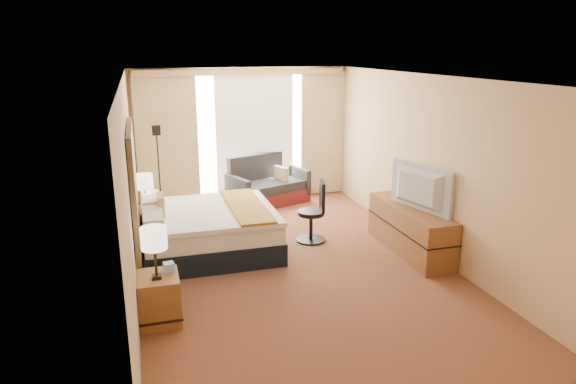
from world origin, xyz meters
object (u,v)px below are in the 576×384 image
object	(u,v)px
nightstand_left	(159,299)
lamp_right	(144,182)
nightstand_right	(151,226)
bed	(208,230)
media_dresser	(410,229)
desk_chair	(314,215)
television	(415,188)
loveseat	(267,187)
floor_lamp	(158,152)
lamp_left	(154,239)

from	to	relation	value
nightstand_left	lamp_right	bearing A→B (deg)	91.33
nightstand_right	bed	size ratio (longest dim) A/B	0.28
media_dresser	bed	distance (m)	3.01
desk_chair	lamp_right	distance (m)	2.67
nightstand_left	television	distance (m)	3.83
bed	loveseat	xyz separation A→B (m)	(1.46, 2.20, -0.03)
nightstand_left	lamp_right	xyz separation A→B (m)	(-0.06, 2.52, 0.71)
desk_chair	lamp_right	bearing A→B (deg)	178.81
nightstand_right	floor_lamp	size ratio (longest dim) A/B	0.34
nightstand_right	floor_lamp	xyz separation A→B (m)	(0.22, 1.57, 0.87)
nightstand_right	desk_chair	distance (m)	2.56
nightstand_left	lamp_left	size ratio (longest dim) A/B	0.94
loveseat	floor_lamp	distance (m)	2.21
loveseat	bed	bearing A→B (deg)	-143.55
nightstand_left	floor_lamp	size ratio (longest dim) A/B	0.34
media_dresser	floor_lamp	world-z (taller)	floor_lamp
nightstand_right	loveseat	world-z (taller)	loveseat
television	lamp_left	bearing A→B (deg)	89.67
nightstand_left	lamp_left	distance (m)	0.73
nightstand_left	bed	xyz separation A→B (m)	(0.81, 1.89, 0.07)
lamp_left	television	xyz separation A→B (m)	(3.66, 0.96, 0.02)
nightstand_right	floor_lamp	distance (m)	1.81
nightstand_left	floor_lamp	distance (m)	4.17
television	floor_lamp	bearing A→B (deg)	32.12
desk_chair	lamp_right	world-z (taller)	lamp_right
media_dresser	nightstand_right	bearing A→B (deg)	158.60
media_dresser	television	xyz separation A→B (m)	(-0.05, -0.15, 0.68)
media_dresser	lamp_left	distance (m)	3.93
lamp_right	television	xyz separation A→B (m)	(3.71, -1.61, 0.05)
media_dresser	bed	size ratio (longest dim) A/B	0.93
lamp_right	nightstand_right	bearing A→B (deg)	-15.01
loveseat	lamp_right	distance (m)	2.89
nightstand_left	desk_chair	size ratio (longest dim) A/B	0.56
nightstand_left	media_dresser	xyz separation A→B (m)	(3.70, 1.05, 0.07)
nightstand_right	loveseat	size ratio (longest dim) A/B	0.33
media_dresser	lamp_right	world-z (taller)	lamp_right
loveseat	lamp_left	xyz separation A→B (m)	(-2.28, -4.16, 0.69)
desk_chair	lamp_left	bearing A→B (deg)	-129.06
nightstand_left	nightstand_right	xyz separation A→B (m)	(0.00, 2.50, 0.00)
television	nightstand_right	bearing A→B (deg)	51.27
lamp_right	lamp_left	bearing A→B (deg)	-88.90
nightstand_left	loveseat	size ratio (longest dim) A/B	0.33
media_dresser	loveseat	size ratio (longest dim) A/B	1.07
nightstand_left	nightstand_right	world-z (taller)	same
media_dresser	desk_chair	bearing A→B (deg)	146.01
television	nightstand_left	bearing A→B (deg)	88.79
nightstand_left	lamp_right	size ratio (longest dim) A/B	0.98
nightstand_right	television	xyz separation A→B (m)	(3.65, -1.60, 0.75)
lamp_left	floor_lamp	bearing A→B (deg)	86.79
media_dresser	lamp_right	size ratio (longest dim) A/B	3.22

